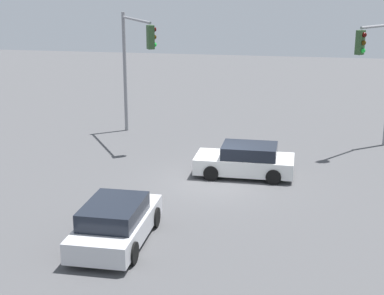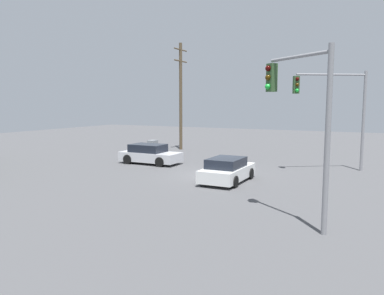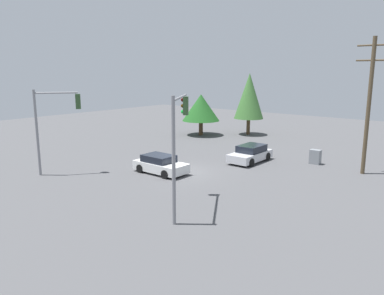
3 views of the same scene
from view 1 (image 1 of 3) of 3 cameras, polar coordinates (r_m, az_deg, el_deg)
name	(u,v)px [view 1 (image 1 of 3)]	position (r m, az deg, el deg)	size (l,w,h in m)	color
ground_plane	(216,183)	(23.51, 2.33, -3.46)	(80.00, 80.00, 0.00)	#4C4C4F
sedan_white	(246,161)	(24.30, 5.22, -1.28)	(4.03, 1.97, 1.32)	silver
sedan_silver	(116,223)	(18.32, -7.41, -7.24)	(2.00, 4.27, 1.37)	silver
traffic_signal_main	(135,54)	(29.22, -5.58, 9.04)	(2.73, 4.01, 6.21)	gray
traffic_signal_cross	(379,64)	(28.43, 17.66, 7.77)	(2.03, 2.61, 6.05)	gray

